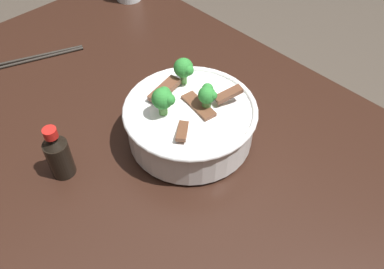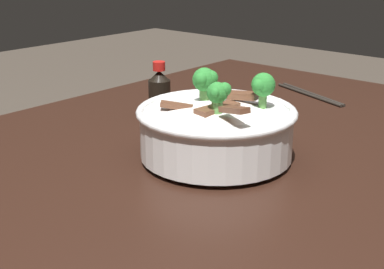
# 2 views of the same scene
# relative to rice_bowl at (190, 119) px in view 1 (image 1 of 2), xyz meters

# --- Properties ---
(dining_table) EXTENTS (1.48, 0.86, 0.79)m
(dining_table) POSITION_rel_rice_bowl_xyz_m (0.06, -0.06, -0.15)
(dining_table) COLOR black
(dining_table) RESTS_ON ground
(rice_bowl) EXTENTS (0.26, 0.26, 0.14)m
(rice_bowl) POSITION_rel_rice_bowl_xyz_m (0.00, 0.00, 0.00)
(rice_bowl) COLOR white
(rice_bowl) RESTS_ON dining_table
(chopsticks_pair) EXTENTS (0.10, 0.21, 0.01)m
(chopsticks_pair) POSITION_rel_rice_bowl_xyz_m (-0.46, -0.08, -0.05)
(chopsticks_pair) COLOR #28231E
(chopsticks_pair) RESTS_ON dining_table
(soy_sauce_bottle) EXTENTS (0.05, 0.05, 0.12)m
(soy_sauce_bottle) POSITION_rel_rice_bowl_xyz_m (-0.11, -0.23, -0.01)
(soy_sauce_bottle) COLOR black
(soy_sauce_bottle) RESTS_ON dining_table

